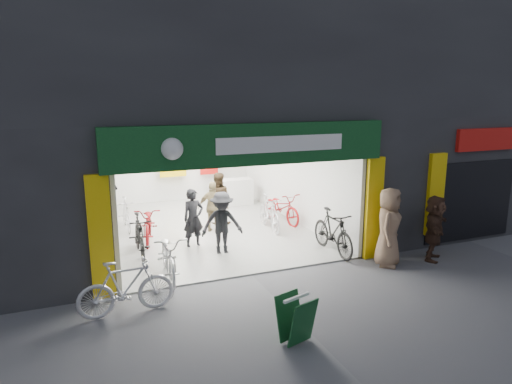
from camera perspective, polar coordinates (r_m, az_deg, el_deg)
ground at (r=10.72m, az=-0.48°, el=-10.38°), size 60.00×60.00×0.00m
building at (r=14.90m, az=-4.38°, el=12.95°), size 17.00×10.27×8.00m
bike_left_front at (r=10.61m, az=-10.87°, el=-7.76°), size 0.86×2.09×1.07m
bike_left_midfront at (r=12.10m, az=-14.37°, el=-5.35°), size 0.55×1.83×1.09m
bike_left_midback at (r=13.27m, az=-13.27°, el=-3.84°), size 1.06×2.08×1.04m
bike_left_back at (r=14.50m, az=-15.90°, el=-2.70°), size 0.49×1.68×1.00m
bike_right_front at (r=12.09m, az=9.58°, el=-4.94°), size 0.58×1.96×1.17m
bike_right_mid at (r=14.77m, az=3.23°, el=-1.93°), size 0.96×2.02×1.02m
bike_right_back at (r=13.98m, az=1.64°, el=-2.62°), size 0.63×1.83×1.08m
parked_bike at (r=9.12m, az=-15.93°, el=-11.38°), size 1.83×0.59×1.09m
customer_a at (r=12.45m, az=-7.84°, el=-3.30°), size 0.65×0.49×1.62m
customer_b at (r=14.54m, az=-4.79°, el=-0.84°), size 0.99×0.88×1.68m
customer_c at (r=11.84m, az=-4.28°, el=-3.94°), size 1.14×0.73×1.67m
customer_d at (r=13.70m, az=-5.36°, el=-1.92°), size 0.99×0.77×1.57m
pedestrian_near at (r=11.48m, az=16.24°, el=-4.24°), size 1.11×1.09×1.93m
pedestrian_far at (r=12.27m, az=21.41°, el=-4.21°), size 1.46×1.41×1.66m
sandwich_board at (r=7.94m, az=5.01°, el=-15.43°), size 0.65×0.66×0.81m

